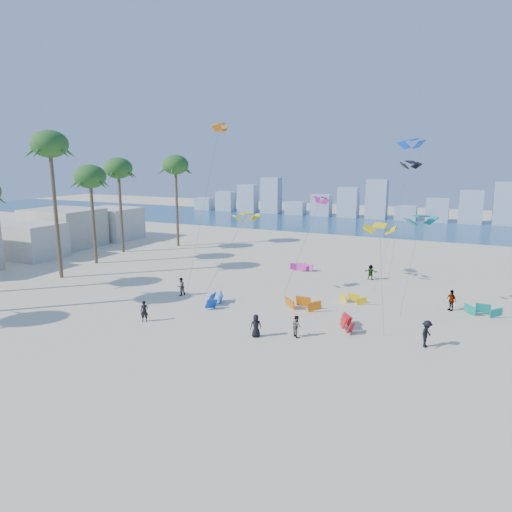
% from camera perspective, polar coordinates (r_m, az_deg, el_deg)
% --- Properties ---
extents(ground, '(220.00, 220.00, 0.00)m').
position_cam_1_polar(ground, '(30.04, -18.84, -13.79)').
color(ground, beige).
rests_on(ground, ground).
extents(ocean, '(220.00, 220.00, 0.00)m').
position_cam_1_polar(ocean, '(94.10, 12.75, 3.92)').
color(ocean, navy).
rests_on(ocean, ground).
extents(kitesurfer_near, '(0.75, 0.65, 1.72)m').
position_cam_1_polar(kitesurfer_near, '(37.76, -13.73, -6.70)').
color(kitesurfer_near, black).
rests_on(kitesurfer_near, ground).
extents(kitesurfer_mid, '(0.99, 0.98, 1.61)m').
position_cam_1_polar(kitesurfer_mid, '(33.86, 5.06, -8.70)').
color(kitesurfer_mid, gray).
rests_on(kitesurfer_mid, ground).
extents(kitesurfers_far, '(33.54, 20.64, 1.92)m').
position_cam_1_polar(kitesurfers_far, '(39.94, 13.34, -5.60)').
color(kitesurfers_far, black).
rests_on(kitesurfers_far, ground).
extents(grounded_kites, '(24.02, 18.28, 1.05)m').
position_cam_1_polar(grounded_kites, '(41.44, 8.49, -5.37)').
color(grounded_kites, blue).
rests_on(grounded_kites, ground).
extents(flying_kites, '(34.67, 29.66, 18.50)m').
position_cam_1_polar(flying_kites, '(45.10, 18.79, 9.56)').
color(flying_kites, yellow).
rests_on(flying_kites, ground).
extents(palm_row, '(8.23, 44.80, 15.70)m').
position_cam_1_polar(palm_row, '(54.08, -24.74, 9.54)').
color(palm_row, brown).
rests_on(palm_row, ground).
extents(beachfront_buildings, '(11.50, 43.00, 6.00)m').
position_cam_1_polar(beachfront_buildings, '(67.13, -27.82, 1.97)').
color(beachfront_buildings, beige).
rests_on(beachfront_buildings, ground).
extents(distant_skyline, '(85.00, 3.00, 8.40)m').
position_cam_1_polar(distant_skyline, '(103.72, 13.36, 6.33)').
color(distant_skyline, '#9EADBF').
rests_on(distant_skyline, ground).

